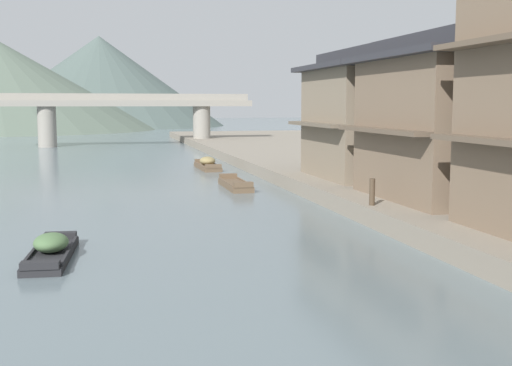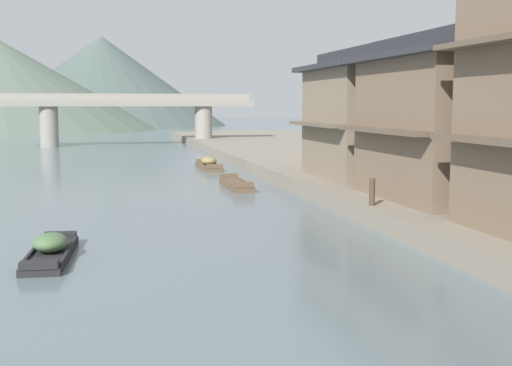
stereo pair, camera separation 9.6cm
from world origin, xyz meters
The scene contains 9 objects.
riverbank_right centered at (15.23, 30.00, 0.34)m, with size 18.00×110.00×0.67m, color gray.
boat_moored_nearest centered at (-4.12, 17.64, 0.25)m, with size 1.35×4.17×0.71m.
boat_moored_third centered at (4.13, 41.50, 0.29)m, with size 1.18×4.49×0.81m.
boat_moored_far centered at (3.91, 31.47, 0.17)m, with size 1.07×4.31×0.53m.
house_waterfront_tall centered at (9.85, 21.46, 3.67)m, with size 5.65×7.63×6.14m.
house_waterfront_narrow centered at (9.96, 29.00, 3.67)m, with size 5.86×7.31×6.14m.
mooring_post_dock_far centered at (6.58, 20.48, 1.15)m, with size 0.20×0.20×0.96m, color #473828.
stone_bridge centered at (0.00, 67.17, 3.48)m, with size 25.70×2.40×5.31m.
hill_far_centre centered at (-2.25, 131.86, 8.68)m, with size 48.22×48.22×17.35m, color #4C5B56.
Camera 1 is at (-2.76, -0.86, 4.23)m, focal length 46.01 mm.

